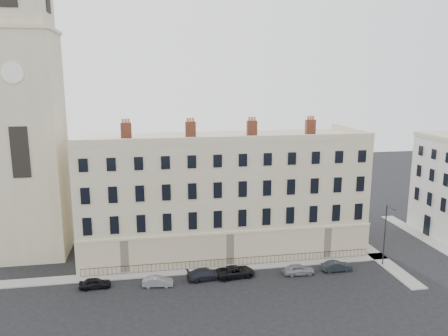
{
  "coord_description": "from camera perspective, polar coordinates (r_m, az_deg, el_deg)",
  "views": [
    {
      "loc": [
        -15.35,
        -43.09,
        22.41
      ],
      "look_at": [
        -6.03,
        10.0,
        11.28
      ],
      "focal_mm": 35.0,
      "sensor_mm": 36.0,
      "label": 1
    }
  ],
  "objects": [
    {
      "name": "car_a",
      "position": [
        50.96,
        -16.49,
        -14.22
      ],
      "size": [
        3.43,
        1.52,
        1.15
      ],
      "primitive_type": "imported",
      "rotation": [
        0.0,
        0.0,
        1.62
      ],
      "color": "black",
      "rests_on": "ground"
    },
    {
      "name": "pavement_east_return",
      "position": [
        62.56,
        18.05,
        -9.87
      ],
      "size": [
        2.0,
        24.0,
        0.12
      ],
      "primitive_type": "cube",
      "color": "gray",
      "rests_on": "ground"
    },
    {
      "name": "car_e",
      "position": [
        52.72,
        9.71,
        -12.93
      ],
      "size": [
        3.69,
        1.58,
        1.24
      ],
      "primitive_type": "imported",
      "rotation": [
        0.0,
        0.0,
        1.54
      ],
      "color": "gray",
      "rests_on": "ground"
    },
    {
      "name": "church_tower",
      "position": [
        59.06,
        -24.49,
        6.99
      ],
      "size": [
        8.0,
        8.13,
        44.0
      ],
      "color": "#B9AE8A",
      "rests_on": "ground"
    },
    {
      "name": "ground",
      "position": [
        50.94,
        8.95,
        -14.59
      ],
      "size": [
        160.0,
        160.0,
        0.0
      ],
      "primitive_type": "plane",
      "color": "black",
      "rests_on": "ground"
    },
    {
      "name": "railings",
      "position": [
        54.01,
        0.9,
        -12.21
      ],
      "size": [
        35.0,
        0.04,
        0.96
      ],
      "color": "black",
      "rests_on": "ground"
    },
    {
      "name": "car_d",
      "position": [
        51.47,
        1.51,
        -13.37
      ],
      "size": [
        4.72,
        2.55,
        1.26
      ],
      "primitive_type": "imported",
      "rotation": [
        0.0,
        0.0,
        1.68
      ],
      "color": "black",
      "rests_on": "ground"
    },
    {
      "name": "car_c",
      "position": [
        50.92,
        -2.39,
        -13.67
      ],
      "size": [
        4.53,
        2.29,
        1.26
      ],
      "primitive_type": "imported",
      "rotation": [
        0.0,
        0.0,
        1.69
      ],
      "color": "black",
      "rests_on": "ground"
    },
    {
      "name": "pavement_adjacent",
      "position": [
        69.2,
        24.68,
        -8.29
      ],
      "size": [
        2.0,
        20.0,
        0.12
      ],
      "primitive_type": "cube",
      "color": "gray",
      "rests_on": "ground"
    },
    {
      "name": "car_b",
      "position": [
        49.94,
        -8.63,
        -14.44
      ],
      "size": [
        3.42,
        1.53,
        1.09
      ],
      "primitive_type": "imported",
      "rotation": [
        0.0,
        0.0,
        1.45
      ],
      "color": "gray",
      "rests_on": "ground"
    },
    {
      "name": "car_f",
      "position": [
        54.55,
        14.49,
        -12.31
      ],
      "size": [
        3.58,
        1.25,
        1.18
      ],
      "primitive_type": "imported",
      "rotation": [
        0.0,
        0.0,
        1.57
      ],
      "color": "black",
      "rests_on": "ground"
    },
    {
      "name": "streetlamp",
      "position": [
        56.39,
        20.34,
        -7.91
      ],
      "size": [
        0.47,
        1.63,
        7.62
      ],
      "rotation": [
        0.0,
        0.0,
        -0.2
      ],
      "color": "#29292E",
      "rests_on": "ground"
    },
    {
      "name": "pavement_terrace",
      "position": [
        53.3,
        -3.36,
        -13.15
      ],
      "size": [
        48.0,
        2.0,
        0.12
      ],
      "primitive_type": "cube",
      "color": "gray",
      "rests_on": "ground"
    },
    {
      "name": "terrace",
      "position": [
        57.81,
        -0.27,
        -3.29
      ],
      "size": [
        36.22,
        12.22,
        17.0
      ],
      "color": "#B9AE8A",
      "rests_on": "ground"
    }
  ]
}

